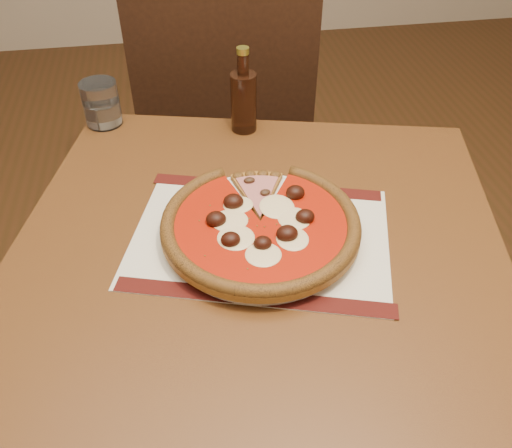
{
  "coord_description": "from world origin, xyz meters",
  "views": [
    {
      "loc": [
        -0.27,
        -0.36,
        1.35
      ],
      "look_at": [
        -0.16,
        0.29,
        0.78
      ],
      "focal_mm": 38.0,
      "sensor_mm": 36.0,
      "label": 1
    }
  ],
  "objects": [
    {
      "name": "table",
      "position": [
        -0.16,
        0.27,
        0.65
      ],
      "size": [
        0.97,
        0.97,
        0.75
      ],
      "rotation": [
        0.0,
        0.0,
        -0.25
      ],
      "color": "brown",
      "rests_on": "ground"
    },
    {
      "name": "chair_far",
      "position": [
        -0.12,
        1.0,
        0.55
      ],
      "size": [
        0.52,
        0.52,
        0.97
      ],
      "rotation": [
        0.0,
        0.0,
        3.0
      ],
      "color": "black",
      "rests_on": "ground"
    },
    {
      "name": "placemat",
      "position": [
        -0.15,
        0.29,
        0.75
      ],
      "size": [
        0.49,
        0.41,
        0.0
      ],
      "primitive_type": "cube",
      "rotation": [
        0.0,
        0.0,
        -0.3
      ],
      "color": "beige",
      "rests_on": "table"
    },
    {
      "name": "plate",
      "position": [
        -0.15,
        0.29,
        0.76
      ],
      "size": [
        0.3,
        0.3,
        0.02
      ],
      "primitive_type": "cylinder",
      "color": "white",
      "rests_on": "placemat"
    },
    {
      "name": "pizza",
      "position": [
        -0.15,
        0.29,
        0.78
      ],
      "size": [
        0.32,
        0.32,
        0.04
      ],
      "color": "#A37227",
      "rests_on": "plate"
    },
    {
      "name": "ham_slice",
      "position": [
        -0.13,
        0.37,
        0.78
      ],
      "size": [
        0.09,
        0.13,
        0.02
      ],
      "rotation": [
        0.0,
        0.0,
        1.45
      ],
      "color": "#A37227",
      "rests_on": "plate"
    },
    {
      "name": "water_glass",
      "position": [
        -0.42,
        0.71,
        0.8
      ],
      "size": [
        0.1,
        0.1,
        0.09
      ],
      "primitive_type": "cylinder",
      "rotation": [
        0.0,
        0.0,
        0.42
      ],
      "color": "white",
      "rests_on": "table"
    },
    {
      "name": "bottle",
      "position": [
        -0.12,
        0.63,
        0.82
      ],
      "size": [
        0.05,
        0.05,
        0.18
      ],
      "color": "#36190D",
      "rests_on": "table"
    }
  ]
}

